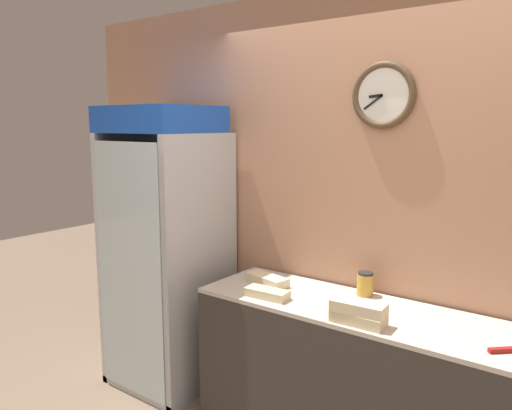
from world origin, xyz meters
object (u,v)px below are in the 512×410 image
sandwich_stack_middle (359,307)px  sandwich_flat_left (267,293)px  sandwich_stack_bottom (358,318)px  sandwich_flat_right (267,280)px  beverage_cooler (172,235)px  condiment_jar (365,284)px

sandwich_stack_middle → sandwich_flat_left: size_ratio=1.06×
sandwich_stack_bottom → sandwich_flat_right: (-0.75, 0.24, -0.00)m
beverage_cooler → condiment_jar: size_ratio=14.05×
sandwich_stack_bottom → sandwich_flat_left: sandwich_stack_bottom is taller
beverage_cooler → sandwich_flat_left: size_ratio=7.45×
sandwich_stack_middle → sandwich_flat_right: (-0.75, 0.24, -0.06)m
beverage_cooler → sandwich_stack_bottom: size_ratio=7.14×
sandwich_stack_bottom → sandwich_flat_left: 0.60m
beverage_cooler → sandwich_stack_bottom: 1.59m
sandwich_stack_middle → condiment_jar: (-0.16, 0.42, -0.02)m
sandwich_flat_right → sandwich_stack_middle: bearing=-18.0°
sandwich_stack_middle → sandwich_stack_bottom: bearing=0.0°
sandwich_flat_left → condiment_jar: (0.44, 0.38, 0.04)m
sandwich_flat_left → sandwich_stack_middle: bearing=-3.6°
beverage_cooler → sandwich_stack_middle: (1.57, -0.20, -0.13)m
sandwich_flat_left → sandwich_flat_right: 0.25m
sandwich_flat_right → condiment_jar: 0.62m
sandwich_stack_middle → sandwich_flat_right: size_ratio=0.91×
beverage_cooler → sandwich_flat_left: 1.00m
beverage_cooler → sandwich_stack_middle: beverage_cooler is taller
beverage_cooler → sandwich_flat_right: beverage_cooler is taller
sandwich_flat_right → sandwich_stack_bottom: bearing=-18.0°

